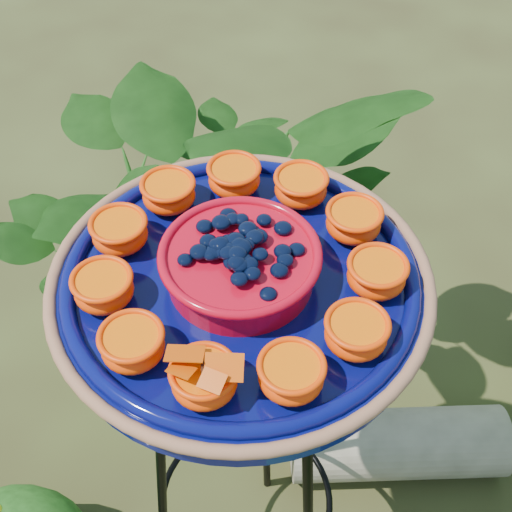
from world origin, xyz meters
The scene contains 4 objects.
tripod_stand centered at (-0.11, -0.06, 0.57)m, with size 0.38×0.39×0.93m.
feeder_dish centered at (-0.11, -0.06, 0.97)m, with size 0.53×0.53×0.11m.
driftwood_log centered at (0.13, 0.31, 0.09)m, with size 0.17×0.17×0.51m, color tan.
shrub_back_left centered at (-0.45, 0.45, 0.49)m, with size 0.88×0.76×0.97m, color #1B4512.
Camera 1 is at (0.14, -0.60, 1.66)m, focal length 50.00 mm.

